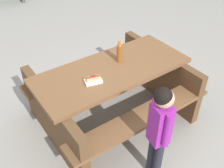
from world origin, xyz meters
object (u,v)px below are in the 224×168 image
Objects in this scene: soda_bottle at (119,52)px; child_in_coat at (160,124)px; picnic_table at (112,89)px; hotdog_tray at (93,80)px.

child_in_coat is at bearing 72.58° from soda_bottle.
picnic_table is at bearing 24.30° from soda_bottle.
soda_bottle is at bearing -160.83° from hotdog_tray.
soda_bottle reaches higher than hotdog_tray.
child_in_coat is at bearing 100.70° from hotdog_tray.
soda_bottle is (-0.16, -0.07, 0.43)m from picnic_table.
soda_bottle is 1.06m from child_in_coat.
child_in_coat is (0.16, 0.93, 0.28)m from picnic_table.
child_in_coat reaches higher than picnic_table.
hotdog_tray is 0.85m from child_in_coat.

